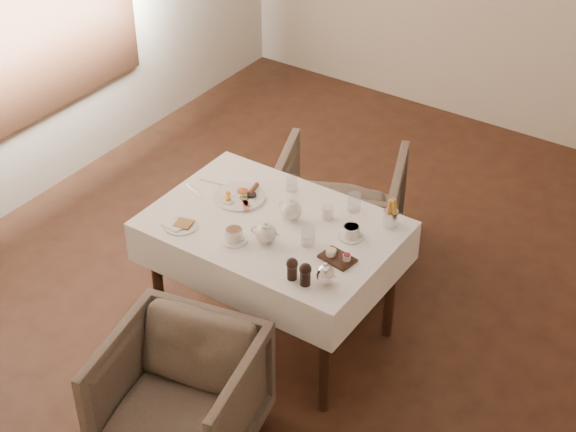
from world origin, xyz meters
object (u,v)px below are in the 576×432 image
(armchair_far, at_px, (339,209))
(teapot_centre, at_px, (291,209))
(armchair_near, at_px, (180,397))
(table, at_px, (273,241))
(breakfast_plate, at_px, (240,196))

(armchair_far, bearing_deg, teapot_centre, 79.42)
(armchair_near, distance_m, armchair_far, 1.73)
(table, height_order, armchair_far, table)
(armchair_near, bearing_deg, table, 83.88)
(table, height_order, teapot_centre, teapot_centre)
(breakfast_plate, relative_size, teapot_centre, 1.84)
(breakfast_plate, bearing_deg, armchair_far, 87.77)
(armchair_near, height_order, armchair_far, armchair_far)
(table, relative_size, armchair_far, 1.67)
(breakfast_plate, height_order, teapot_centre, teapot_centre)
(table, xyz_separation_m, armchair_near, (0.10, -0.91, -0.32))
(armchair_far, height_order, breakfast_plate, breakfast_plate)
(armchair_near, height_order, teapot_centre, teapot_centre)
(table, distance_m, teapot_centre, 0.21)
(armchair_near, relative_size, teapot_centre, 4.62)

